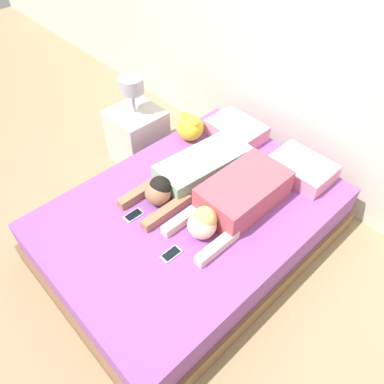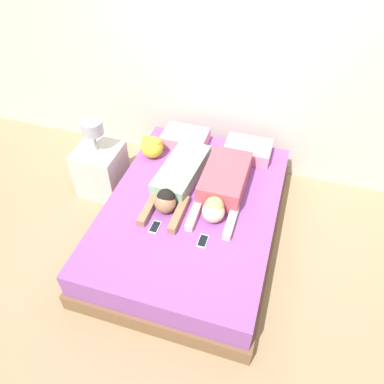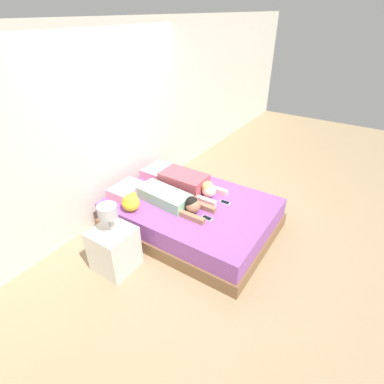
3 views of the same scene
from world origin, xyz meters
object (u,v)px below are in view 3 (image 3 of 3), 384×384
person_right (189,183)px  plush_toy (131,202)px  pillow_head_right (158,171)px  nightstand (114,247)px  bed (192,215)px  cell_phone_right (225,202)px  pillow_head_left (127,190)px  person_left (172,199)px  cell_phone_left (207,218)px

person_right → plush_toy: (-0.83, 0.34, 0.01)m
pillow_head_right → plush_toy: bearing=-161.5°
person_right → plush_toy: size_ratio=3.94×
pillow_head_right → nightstand: (-1.48, -0.51, -0.20)m
bed → cell_phone_right: size_ratio=15.66×
nightstand → bed: bearing=-17.2°
plush_toy → nightstand: (-0.53, -0.19, -0.26)m
pillow_head_right → person_right: size_ratio=0.50×
bed → plush_toy: size_ratio=9.09×
nightstand → pillow_head_left: bearing=32.8°
pillow_head_left → person_right: 0.88m
pillow_head_left → person_left: (0.14, -0.67, 0.02)m
bed → plush_toy: 0.88m
cell_phone_left → plush_toy: bearing=112.6°
bed → cell_phone_left: size_ratio=15.66×
pillow_head_right → person_right: person_right is taller
pillow_head_right → cell_phone_left: (-0.56, -1.23, -0.06)m
person_left → cell_phone_left: (-0.02, -0.55, -0.08)m
person_left → cell_phone_left: person_left is taller
bed → plush_toy: (-0.60, 0.54, 0.35)m
bed → person_right: size_ratio=2.31×
pillow_head_left → nightstand: 0.96m
pillow_head_left → cell_phone_left: bearing=-84.3°
bed → pillow_head_right: size_ratio=4.58×
plush_toy → nightstand: nightstand is taller
cell_phone_right → nightstand: bearing=151.2°
plush_toy → person_right: bearing=-22.5°
bed → person_left: 0.41m
plush_toy → cell_phone_right: bearing=-48.9°
cell_phone_left → cell_phone_right: bearing=-3.1°
plush_toy → pillow_head_right: bearing=18.5°
pillow_head_right → cell_phone_right: 1.26m
person_left → person_right: person_right is taller
pillow_head_left → nightstand: size_ratio=0.54×
bed → pillow_head_left: bearing=111.8°
person_left → plush_toy: (-0.40, 0.36, 0.04)m
pillow_head_left → plush_toy: bearing=-129.0°
cell_phone_right → nightstand: 1.54m
person_right → cell_phone_right: 0.60m
person_right → cell_phone_left: size_ratio=6.78×
bed → pillow_head_left: size_ratio=4.58×
person_left → cell_phone_right: size_ratio=7.94×
cell_phone_left → nightstand: (-0.91, 0.72, -0.14)m
pillow_head_right → bed: bearing=-111.8°
cell_phone_left → person_left: bearing=88.1°
cell_phone_left → plush_toy: (-0.38, 0.91, 0.12)m
person_left → nightstand: size_ratio=1.25×
person_left → plush_toy: bearing=138.1°
pillow_head_right → person_right: (-0.11, -0.66, 0.05)m
person_left → person_right: (0.43, 0.01, 0.03)m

